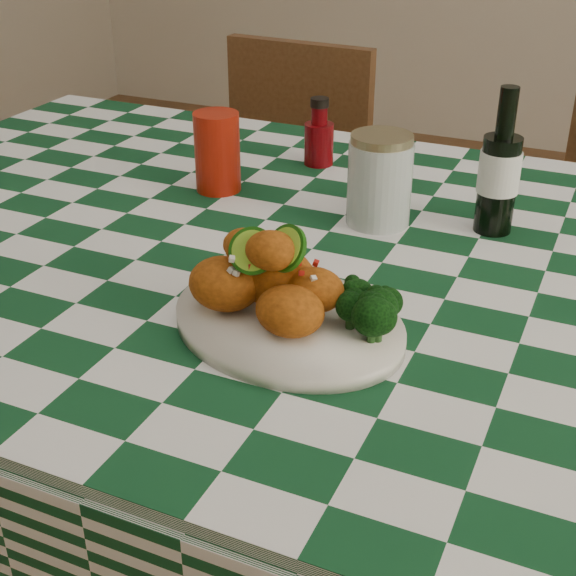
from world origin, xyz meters
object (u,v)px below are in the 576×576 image
at_px(plate, 288,323).
at_px(beer_bottle, 501,162).
at_px(mason_jar, 380,180).
at_px(red_tumbler, 217,152).
at_px(fried_chicken_pile, 275,274).
at_px(dining_table, 309,466).
at_px(wooden_chair_left, 267,228).
at_px(ketchup_bottle, 319,132).

xyz_separation_m(plate, beer_bottle, (0.16, 0.38, 0.10)).
distance_m(mason_jar, beer_bottle, 0.17).
height_order(red_tumbler, mason_jar, mason_jar).
xyz_separation_m(plate, fried_chicken_pile, (-0.02, 0.00, 0.06)).
bearing_deg(beer_bottle, mason_jar, -165.43).
height_order(plate, fried_chicken_pile, fried_chicken_pile).
relative_size(dining_table, wooden_chair_left, 1.92).
distance_m(plate, ketchup_bottle, 0.57).
bearing_deg(dining_table, beer_bottle, 37.75).
distance_m(dining_table, ketchup_bottle, 0.57).
height_order(red_tumbler, beer_bottle, beer_bottle).
relative_size(fried_chicken_pile, beer_bottle, 0.77).
relative_size(plate, wooden_chair_left, 0.33).
xyz_separation_m(fried_chicken_pile, beer_bottle, (0.17, 0.38, 0.04)).
xyz_separation_m(fried_chicken_pile, wooden_chair_left, (-0.47, 0.95, -0.42)).
distance_m(dining_table, mason_jar, 0.48).
distance_m(ketchup_bottle, wooden_chair_left, 0.66).
relative_size(fried_chicken_pile, wooden_chair_left, 0.19).
distance_m(red_tumbler, beer_bottle, 0.44).
xyz_separation_m(fried_chicken_pile, ketchup_bottle, (-0.17, 0.54, -0.01)).
bearing_deg(wooden_chair_left, fried_chicken_pile, -60.74).
xyz_separation_m(dining_table, beer_bottle, (0.22, 0.17, 0.50)).
xyz_separation_m(red_tumbler, wooden_chair_left, (-0.20, 0.60, -0.42)).
distance_m(dining_table, beer_bottle, 0.57).
distance_m(beer_bottle, wooden_chair_left, 0.98).
xyz_separation_m(dining_table, wooden_chair_left, (-0.43, 0.74, 0.04)).
relative_size(ketchup_bottle, mason_jar, 0.87).
xyz_separation_m(beer_bottle, wooden_chair_left, (-0.65, 0.58, -0.46)).
relative_size(dining_table, plate, 5.76).
bearing_deg(fried_chicken_pile, wooden_chair_left, 116.32).
height_order(red_tumbler, ketchup_bottle, red_tumbler).
bearing_deg(wooden_chair_left, dining_table, -57.06).
height_order(dining_table, ketchup_bottle, ketchup_bottle).
xyz_separation_m(plate, wooden_chair_left, (-0.49, 0.95, -0.36)).
bearing_deg(beer_bottle, red_tumbler, -177.13).
distance_m(dining_table, red_tumbler, 0.53).
relative_size(fried_chicken_pile, red_tumbler, 1.27).
xyz_separation_m(dining_table, mason_jar, (0.05, 0.12, 0.46)).
bearing_deg(beer_bottle, plate, -112.70).
bearing_deg(plate, dining_table, 105.38).
height_order(ketchup_bottle, wooden_chair_left, ketchup_bottle).
distance_m(dining_table, fried_chicken_pile, 0.51).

